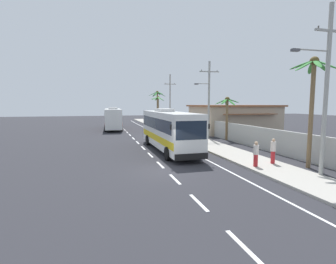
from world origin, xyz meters
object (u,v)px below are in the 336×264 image
(motorcycle_beside_bus, at_px, (166,133))
(roadside_building, at_px, (233,118))
(coach_bus_foreground, at_px, (168,129))
(pedestrian_near_kerb, at_px, (256,153))
(coach_bus_far_lane, at_px, (113,118))
(utility_pole_far, at_px, (170,100))
(palm_third, at_px, (313,89))
(palm_fourth, at_px, (158,105))
(utility_pole_mid, at_px, (208,98))
(palm_nearest, at_px, (157,100))
(palm_second, at_px, (227,110))
(pedestrian_midwalk, at_px, (179,128))
(pedestrian_far_walk, at_px, (273,151))
(utility_pole_nearest, at_px, (325,88))

(motorcycle_beside_bus, distance_m, roadside_building, 12.39)
(coach_bus_foreground, relative_size, pedestrian_near_kerb, 7.19)
(coach_bus_far_lane, height_order, utility_pole_far, utility_pole_far)
(coach_bus_far_lane, height_order, palm_third, palm_third)
(palm_third, bearing_deg, motorcycle_beside_bus, 107.37)
(coach_bus_far_lane, xyz_separation_m, palm_fourth, (9.69, 8.59, 2.12))
(pedestrian_near_kerb, relative_size, roadside_building, 0.14)
(palm_third, xyz_separation_m, palm_fourth, (-1.42, 38.80, -1.14))
(utility_pole_mid, distance_m, palm_fourth, 24.16)
(utility_pole_far, bearing_deg, palm_nearest, 90.36)
(utility_pole_far, xyz_separation_m, palm_second, (1.94, -17.88, -1.36))
(pedestrian_midwalk, xyz_separation_m, utility_pole_mid, (2.05, -5.21, 3.92))
(coach_bus_foreground, relative_size, palm_third, 1.64)
(pedestrian_far_walk, bearing_deg, utility_pole_nearest, -164.41)
(pedestrian_midwalk, relative_size, pedestrian_far_walk, 0.95)
(motorcycle_beside_bus, xyz_separation_m, palm_second, (6.39, -3.65, 2.93))
(utility_pole_nearest, distance_m, utility_pole_far, 33.33)
(pedestrian_midwalk, relative_size, palm_second, 0.32)
(coach_bus_foreground, bearing_deg, utility_pole_mid, 42.37)
(motorcycle_beside_bus, bearing_deg, utility_pole_far, 72.63)
(utility_pole_nearest, relative_size, roadside_building, 0.82)
(coach_bus_foreground, height_order, roadside_building, roadside_building)
(coach_bus_foreground, xyz_separation_m, pedestrian_midwalk, (4.48, 11.17, -0.98))
(coach_bus_foreground, height_order, utility_pole_far, utility_pole_far)
(utility_pole_mid, bearing_deg, utility_pole_nearest, -91.00)
(palm_fourth, bearing_deg, utility_pole_far, -85.98)
(utility_pole_far, distance_m, roadside_building, 12.66)
(pedestrian_near_kerb, bearing_deg, coach_bus_foreground, 112.60)
(utility_pole_mid, bearing_deg, pedestrian_near_kerb, -101.06)
(pedestrian_near_kerb, height_order, pedestrian_far_walk, pedestrian_far_walk)
(coach_bus_far_lane, distance_m, palm_fourth, 13.12)
(coach_bus_far_lane, bearing_deg, motorcycle_beside_bus, -66.30)
(pedestrian_far_walk, distance_m, palm_nearest, 40.48)
(pedestrian_midwalk, relative_size, utility_pole_mid, 0.18)
(utility_pole_nearest, xyz_separation_m, utility_pole_far, (0.18, 33.33, -0.23))
(pedestrian_far_walk, bearing_deg, coach_bus_far_lane, 19.30)
(coach_bus_far_lane, bearing_deg, palm_second, -54.07)
(roadside_building, bearing_deg, utility_pole_mid, -136.74)
(utility_pole_nearest, bearing_deg, palm_fourth, 90.48)
(utility_pole_far, relative_size, palm_nearest, 1.34)
(utility_pole_nearest, distance_m, palm_second, 15.68)
(coach_bus_foreground, distance_m, motorcycle_beside_bus, 8.73)
(palm_nearest, distance_m, roadside_building, 21.64)
(pedestrian_midwalk, height_order, palm_nearest, palm_nearest)
(pedestrian_far_walk, distance_m, palm_fourth, 37.74)
(pedestrian_far_walk, bearing_deg, roadside_building, -20.30)
(pedestrian_far_walk, distance_m, palm_third, 4.69)
(coach_bus_foreground, relative_size, pedestrian_midwalk, 7.25)
(motorcycle_beside_bus, relative_size, utility_pole_far, 0.21)
(coach_bus_far_lane, bearing_deg, utility_pole_nearest, -72.71)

